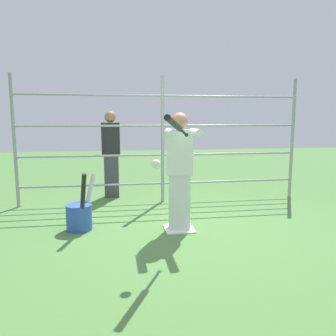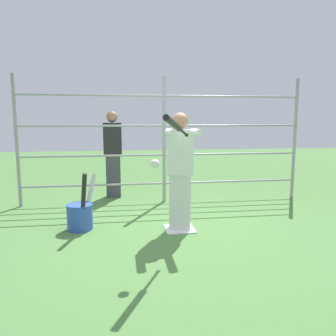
{
  "view_description": "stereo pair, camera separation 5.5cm",
  "coord_description": "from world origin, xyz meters",
  "px_view_note": "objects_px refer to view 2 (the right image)",
  "views": [
    {
      "loc": [
        0.84,
        4.29,
        1.51
      ],
      "look_at": [
        0.22,
        0.39,
        0.93
      ],
      "focal_mm": 35.0,
      "sensor_mm": 36.0,
      "label": 1
    },
    {
      "loc": [
        0.79,
        4.3,
        1.51
      ],
      "look_at": [
        0.22,
        0.39,
        0.93
      ],
      "focal_mm": 35.0,
      "sensor_mm": 36.0,
      "label": 2
    }
  ],
  "objects_px": {
    "batter": "(180,168)",
    "baseball_bat_swinging": "(175,125)",
    "bystander_behind_fence": "(113,153)",
    "bat_bucket": "(81,215)",
    "softball_in_flight": "(155,164)"
  },
  "relations": [
    {
      "from": "batter",
      "to": "bat_bucket",
      "type": "height_order",
      "value": "batter"
    },
    {
      "from": "softball_in_flight",
      "to": "baseball_bat_swinging",
      "type": "bearing_deg",
      "value": -158.43
    },
    {
      "from": "batter",
      "to": "bystander_behind_fence",
      "type": "height_order",
      "value": "bystander_behind_fence"
    },
    {
      "from": "softball_in_flight",
      "to": "bat_bucket",
      "type": "height_order",
      "value": "softball_in_flight"
    },
    {
      "from": "batter",
      "to": "bystander_behind_fence",
      "type": "relative_size",
      "value": 0.96
    },
    {
      "from": "softball_in_flight",
      "to": "bat_bucket",
      "type": "relative_size",
      "value": 0.12
    },
    {
      "from": "batter",
      "to": "bat_bucket",
      "type": "distance_m",
      "value": 1.53
    },
    {
      "from": "bystander_behind_fence",
      "to": "batter",
      "type": "bearing_deg",
      "value": 113.75
    },
    {
      "from": "baseball_bat_swinging",
      "to": "softball_in_flight",
      "type": "relative_size",
      "value": 8.38
    },
    {
      "from": "bat_bucket",
      "to": "bystander_behind_fence",
      "type": "bearing_deg",
      "value": -102.45
    },
    {
      "from": "bystander_behind_fence",
      "to": "baseball_bat_swinging",
      "type": "bearing_deg",
      "value": 103.44
    },
    {
      "from": "batter",
      "to": "bystander_behind_fence",
      "type": "bearing_deg",
      "value": -66.25
    },
    {
      "from": "baseball_bat_swinging",
      "to": "bystander_behind_fence",
      "type": "bearing_deg",
      "value": -76.56
    },
    {
      "from": "batter",
      "to": "bat_bucket",
      "type": "relative_size",
      "value": 1.94
    },
    {
      "from": "batter",
      "to": "baseball_bat_swinging",
      "type": "height_order",
      "value": "batter"
    }
  ]
}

